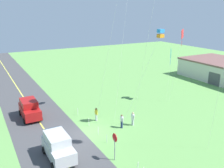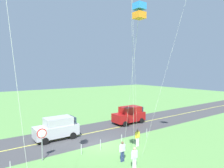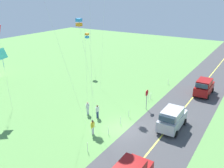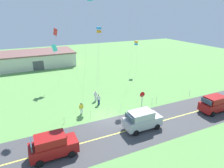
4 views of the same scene
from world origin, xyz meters
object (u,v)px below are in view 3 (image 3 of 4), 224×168
object	(u,v)px
car_parked_east_near	(204,87)
stop_sign	(147,96)
kite_blue_mid	(79,23)
person_adult_near	(88,108)
kite_cyan_top	(87,36)
person_child_watcher	(93,127)
kite_orange_near	(2,55)
person_adult_companion	(97,111)
car_suv_foreground	(172,118)

from	to	relation	value
car_parked_east_near	stop_sign	world-z (taller)	stop_sign
kite_blue_mid	person_adult_near	bearing A→B (deg)	-127.66
kite_blue_mid	kite_cyan_top	xyz separation A→B (m)	(11.57, 8.06, -3.74)
person_adult_near	kite_blue_mid	world-z (taller)	kite_blue_mid
person_child_watcher	kite_orange_near	distance (m)	13.36
person_adult_companion	kite_cyan_top	world-z (taller)	kite_cyan_top
person_adult_near	kite_orange_near	bearing A→B (deg)	134.83
car_suv_foreground	kite_cyan_top	xyz separation A→B (m)	(10.89, 19.49, 5.44)
person_adult_companion	person_child_watcher	distance (m)	3.51
person_adult_companion	kite_cyan_top	size ratio (longest dim) A/B	0.23
car_parked_east_near	person_child_watcher	distance (m)	18.10
stop_sign	person_adult_companion	xyz separation A→B (m)	(-5.02, 3.77, -0.94)
person_adult_near	person_adult_companion	xyz separation A→B (m)	(-0.04, -1.43, 0.00)
kite_orange_near	stop_sign	bearing A→B (deg)	-57.12
car_parked_east_near	stop_sign	xyz separation A→B (m)	(-8.58, 4.83, 0.65)
car_suv_foreground	person_child_watcher	distance (m)	8.32
kite_cyan_top	stop_sign	bearing A→B (deg)	-118.11
car_suv_foreground	kite_cyan_top	distance (m)	22.98
kite_blue_mid	kite_orange_near	world-z (taller)	kite_blue_mid
person_adult_near	person_child_watcher	xyz separation A→B (m)	(-3.15, -3.08, 0.00)
stop_sign	kite_cyan_top	size ratio (longest dim) A/B	0.36
car_suv_foreground	person_child_watcher	bearing A→B (deg)	130.55
car_parked_east_near	person_adult_companion	world-z (taller)	car_parked_east_near
car_suv_foreground	person_adult_companion	world-z (taller)	car_suv_foreground
person_adult_companion	kite_orange_near	world-z (taller)	kite_orange_near
stop_sign	kite_orange_near	size ratio (longest dim) A/B	0.33
kite_blue_mid	car_suv_foreground	bearing A→B (deg)	-86.59
kite_cyan_top	kite_orange_near	bearing A→B (deg)	-175.72
stop_sign	person_adult_near	bearing A→B (deg)	133.73
person_adult_companion	kite_orange_near	xyz separation A→B (m)	(-4.03, 10.24, 6.03)
kite_orange_near	person_adult_near	bearing A→B (deg)	-65.16
car_parked_east_near	person_adult_near	xyz separation A→B (m)	(-13.56, 10.03, -0.29)
person_adult_near	kite_blue_mid	distance (m)	9.81
kite_orange_near	kite_cyan_top	size ratio (longest dim) A/B	1.10
stop_sign	car_parked_east_near	bearing A→B (deg)	-29.35
car_suv_foreground	stop_sign	distance (m)	5.04
car_suv_foreground	kite_blue_mid	world-z (taller)	kite_blue_mid
car_suv_foreground	person_child_watcher	size ratio (longest dim) A/B	2.75
person_child_watcher	kite_cyan_top	xyz separation A→B (m)	(16.30, 13.17, 5.72)
person_child_watcher	kite_cyan_top	distance (m)	21.72
car_parked_east_near	person_adult_near	size ratio (longest dim) A/B	2.75
person_adult_companion	car_parked_east_near	bearing A→B (deg)	-20.28
person_adult_companion	kite_blue_mid	world-z (taller)	kite_blue_mid
stop_sign	person_child_watcher	distance (m)	8.45
car_suv_foreground	kite_orange_near	xyz separation A→B (m)	(-6.33, 18.20, 5.74)
stop_sign	kite_blue_mid	xyz separation A→B (m)	(-3.40, 7.24, 8.52)
car_parked_east_near	person_adult_companion	bearing A→B (deg)	147.72
car_parked_east_near	person_adult_near	world-z (taller)	car_parked_east_near
stop_sign	person_child_watcher	bearing A→B (deg)	165.34
stop_sign	person_adult_near	world-z (taller)	stop_sign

